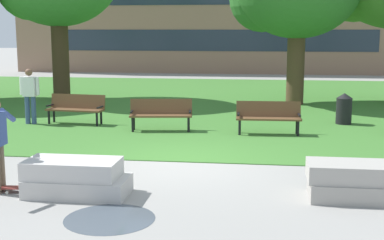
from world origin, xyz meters
name	(u,v)px	position (x,y,z in m)	size (l,w,h in m)	color
ground_plane	(181,162)	(0.00, 0.00, 0.00)	(140.00, 140.00, 0.00)	gray
grass_lawn	(218,102)	(0.00, 10.00, 0.01)	(40.00, 20.00, 0.02)	#3D752D
concrete_block_center	(76,178)	(-1.50, -2.58, 0.31)	(1.82, 0.90, 0.64)	#BCB7B2
concrete_block_left	(359,182)	(3.46, -2.16, 0.31)	(1.84, 0.90, 0.64)	#9E9991
skateboard	(21,188)	(-2.53, -2.57, 0.09)	(1.03, 0.29, 0.14)	maroon
puddle	(110,219)	(-0.56, -3.70, 0.00)	(1.43, 1.43, 0.01)	#47515B
park_bench_near_left	(161,112)	(-1.14, 3.63, 0.54)	(1.86, 0.77, 0.90)	brown
park_bench_far_left	(268,115)	(1.94, 3.50, 0.54)	(1.82, 0.60, 0.90)	brown
park_bench_far_right	(76,107)	(-3.96, 4.36, 0.54)	(1.85, 0.72, 0.90)	brown
trash_bin	(344,108)	(4.28, 5.41, 0.50)	(0.49, 0.49, 0.96)	black
person_bystander_near_lawn	(30,93)	(-5.35, 4.15, 0.98)	(0.63, 0.24, 1.71)	#384C7A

